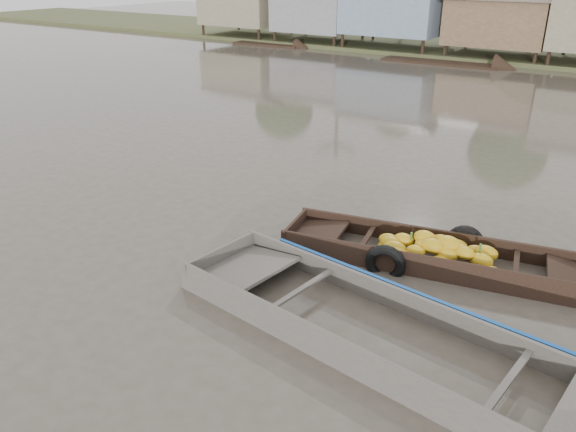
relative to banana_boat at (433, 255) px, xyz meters
The scene contains 3 objects.
ground 3.57m from the banana_boat, 130.45° to the right, with size 120.00×120.00×0.00m, color #474136.
banana_boat is the anchor object (origin of this frame).
viewer_boat 2.92m from the banana_boat, 81.25° to the right, with size 7.77×2.84×0.61m.
Camera 1 is at (5.37, -6.90, 5.39)m, focal length 35.00 mm.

